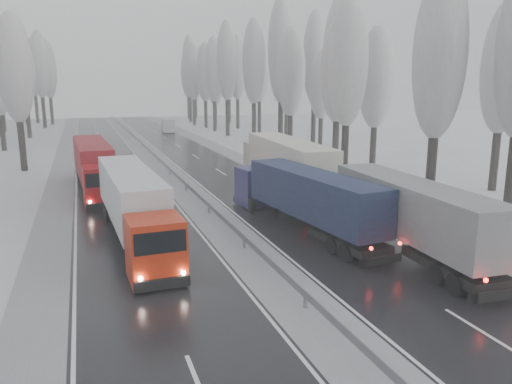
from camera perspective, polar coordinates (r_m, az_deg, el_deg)
ground at (r=17.61m, az=11.40°, el=-18.20°), size 260.00×260.00×0.00m
carriageway_right at (r=45.81m, az=-2.04°, el=1.08°), size 7.50×200.00×0.03m
carriageway_left at (r=43.93m, az=-15.23°, el=0.17°), size 7.50×200.00×0.03m
median_slush at (r=44.57m, az=-8.50°, el=0.64°), size 3.00×200.00×0.04m
shoulder_right at (r=47.48m, az=3.68°, el=1.46°), size 2.40×200.00×0.04m
shoulder_left at (r=43.90m, az=-21.68°, el=-0.28°), size 2.40×200.00×0.04m
median_guardrail at (r=44.45m, az=-8.52°, el=1.37°), size 0.12×200.00×0.76m
tree_16 at (r=36.80m, az=20.24°, el=14.31°), size 3.60×3.60×16.53m
tree_17 at (r=46.20m, az=26.48°, el=12.43°), size 3.60×3.60×15.54m
tree_18 at (r=45.93m, az=10.47°, el=14.32°), size 3.60×3.60×16.58m
tree_19 at (r=52.17m, az=13.60°, el=12.49°), size 3.60×3.60×14.57m
tree_20 at (r=54.67m, az=9.31°, el=13.40°), size 3.60×3.60×15.71m
tree_21 at (r=59.32m, az=9.43°, el=15.09°), size 3.60×3.60×18.62m
tree_22 at (r=63.70m, az=4.01°, el=13.42°), size 3.60×3.60×15.86m
tree_23 at (r=69.96m, az=7.52°, el=12.03°), size 3.60×3.60×13.55m
tree_24 at (r=69.16m, az=2.91°, el=15.78°), size 3.60×3.60×20.49m
tree_25 at (r=75.58m, az=6.75°, el=14.90°), size 3.60×3.60×19.44m
tree_26 at (r=78.58m, az=-0.24°, el=14.57°), size 3.60×3.60×18.78m
tree_27 at (r=84.83m, az=3.56°, el=13.87°), size 3.60×3.60×17.62m
tree_28 at (r=88.41m, az=-3.35°, el=14.63°), size 3.60×3.60×19.62m
tree_29 at (r=94.44m, az=0.40°, el=13.91°), size 3.60×3.60×18.11m
tree_30 at (r=97.83m, az=-4.83°, el=13.72°), size 3.60×3.60×17.86m
tree_31 at (r=103.31m, az=-2.14°, el=13.92°), size 3.60×3.60×18.58m
tree_32 at (r=105.12m, az=-5.85°, el=13.41°), size 3.60×3.60×17.33m
tree_33 at (r=109.74m, az=-4.70°, el=12.37°), size 3.60×3.60×14.33m
tree_34 at (r=111.85m, az=-7.18°, el=13.39°), size 3.60×3.60×17.63m
tree_35 at (r=118.00m, az=-3.11°, el=13.59°), size 3.60×3.60×18.25m
tree_36 at (r=121.79m, az=-7.60°, el=14.05°), size 3.60×3.60×20.23m
tree_37 at (r=127.22m, az=-4.79°, el=12.93°), size 3.60×3.60×16.37m
tree_38 at (r=132.43m, az=-7.81°, el=13.27°), size 3.60×3.60×17.97m
tree_39 at (r=136.92m, az=-6.96°, el=12.78°), size 3.60×3.60×16.19m
tree_62 at (r=57.00m, az=-25.87°, el=12.53°), size 3.60×3.60×16.04m
tree_68 at (r=82.53m, az=-25.84°, el=12.33°), size 3.60×3.60×16.65m
tree_70 at (r=92.54m, az=-25.02°, el=12.44°), size 3.60×3.60×17.09m
tree_72 at (r=102.07m, az=-25.95°, el=11.51°), size 3.60×3.60×15.11m
tree_74 at (r=112.56m, az=-23.49°, el=13.17°), size 3.60×3.60×19.68m
tree_76 at (r=121.86m, az=-22.67°, el=12.74°), size 3.60×3.60×18.55m
tree_77 at (r=126.21m, az=-25.06°, el=11.26°), size 3.60×3.60×14.32m
tree_78 at (r=128.67m, az=-24.14°, el=12.83°), size 3.60×3.60×19.55m
tree_79 at (r=132.85m, az=-25.16°, el=12.01°), size 3.60×3.60×17.07m
truck_grey_tarp at (r=28.00m, az=16.05°, el=-1.80°), size 3.16×15.48×3.95m
truck_blue_box at (r=30.69m, az=5.36°, el=-0.34°), size 4.00×14.89×3.79m
truck_cream_box at (r=41.10m, az=3.19°, el=3.47°), size 3.85×17.66×4.50m
box_truck_distant at (r=96.62m, az=-10.04°, el=7.53°), size 2.77×7.02×2.56m
truck_red_white at (r=29.21m, az=-13.87°, el=-1.07°), size 3.09×15.58×3.97m
truck_red_red at (r=44.26m, az=-18.08°, el=3.17°), size 3.22×15.85×4.04m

